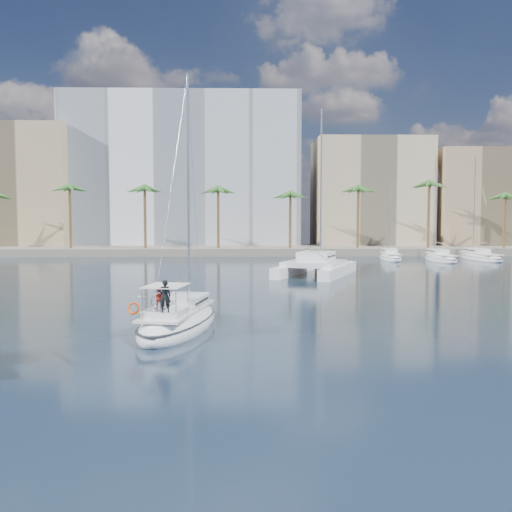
{
  "coord_description": "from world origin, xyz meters",
  "views": [
    {
      "loc": [
        -1.22,
        -33.74,
        6.25
      ],
      "look_at": [
        -0.36,
        1.5,
        3.78
      ],
      "focal_mm": 40.0,
      "sensor_mm": 36.0,
      "label": 1
    }
  ],
  "objects": [
    {
      "name": "ground",
      "position": [
        0.0,
        0.0,
        0.0
      ],
      "size": [
        160.0,
        160.0,
        0.0
      ],
      "primitive_type": "plane",
      "color": "black",
      "rests_on": "ground"
    },
    {
      "name": "moored_yacht_a",
      "position": [
        20.0,
        47.0,
        0.0
      ],
      "size": [
        3.37,
        9.52,
        11.9
      ],
      "primitive_type": null,
      "rotation": [
        0.0,
        0.0,
        -0.07
      ],
      "color": "white",
      "rests_on": "ground"
    },
    {
      "name": "building_modern",
      "position": [
        -12.0,
        73.0,
        14.0
      ],
      "size": [
        42.0,
        16.0,
        28.0
      ],
      "primitive_type": "cube",
      "color": "white",
      "rests_on": "ground"
    },
    {
      "name": "palm_centre",
      "position": [
        0.0,
        57.0,
        10.28
      ],
      "size": [
        3.6,
        3.6,
        12.3
      ],
      "color": "brown",
      "rests_on": "ground"
    },
    {
      "name": "seagull",
      "position": [
        -8.08,
        4.06,
        0.88
      ],
      "size": [
        0.94,
        0.41,
        0.17
      ],
      "color": "silver",
      "rests_on": "ground"
    },
    {
      "name": "main_sloop",
      "position": [
        -4.72,
        -2.59,
        0.49
      ],
      "size": [
        5.05,
        10.6,
        15.11
      ],
      "rotation": [
        0.0,
        0.0,
        -0.19
      ],
      "color": "white",
      "rests_on": "ground"
    },
    {
      "name": "palm_left",
      "position": [
        -34.0,
        57.0,
        10.28
      ],
      "size": [
        3.6,
        3.6,
        12.3
      ],
      "color": "brown",
      "rests_on": "ground"
    },
    {
      "name": "moored_yacht_c",
      "position": [
        33.0,
        47.0,
        0.0
      ],
      "size": [
        3.98,
        12.33,
        15.54
      ],
      "primitive_type": null,
      "rotation": [
        0.0,
        0.0,
        0.03
      ],
      "color": "white",
      "rests_on": "ground"
    },
    {
      "name": "palm_right",
      "position": [
        34.0,
        57.0,
        10.28
      ],
      "size": [
        3.6,
        3.6,
        12.3
      ],
      "color": "brown",
      "rests_on": "ground"
    },
    {
      "name": "moored_yacht_b",
      "position": [
        26.5,
        45.0,
        0.0
      ],
      "size": [
        3.32,
        10.83,
        13.72
      ],
      "primitive_type": null,
      "rotation": [
        0.0,
        0.0,
        -0.02
      ],
      "color": "white",
      "rests_on": "ground"
    },
    {
      "name": "building_beige",
      "position": [
        22.0,
        70.0,
        10.0
      ],
      "size": [
        20.0,
        14.0,
        20.0
      ],
      "primitive_type": "cube",
      "color": "tan",
      "rests_on": "ground"
    },
    {
      "name": "catamaran",
      "position": [
        6.56,
        26.26,
        1.15
      ],
      "size": [
        10.39,
        13.6,
        17.75
      ],
      "rotation": [
        0.0,
        0.0,
        -0.4
      ],
      "color": "white",
      "rests_on": "ground"
    },
    {
      "name": "building_tan_right",
      "position": [
        42.0,
        68.0,
        9.0
      ],
      "size": [
        18.0,
        12.0,
        18.0
      ],
      "primitive_type": "cube",
      "color": "tan",
      "rests_on": "ground"
    },
    {
      "name": "building_tan_left",
      "position": [
        -42.0,
        69.0,
        11.0
      ],
      "size": [
        22.0,
        14.0,
        22.0
      ],
      "primitive_type": "cube",
      "color": "tan",
      "rests_on": "ground"
    },
    {
      "name": "quay",
      "position": [
        0.0,
        61.0,
        0.6
      ],
      "size": [
        120.0,
        14.0,
        1.2
      ],
      "primitive_type": "cube",
      "color": "gray",
      "rests_on": "ground"
    }
  ]
}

